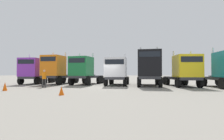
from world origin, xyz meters
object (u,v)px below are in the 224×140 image
Objects in this scene: semi_truck_purple at (34,71)px; semi_truck_black at (149,68)px; semi_truck_yellow at (184,71)px; traffic_cone_mid at (61,91)px; visitor_in_hivis at (44,77)px; semi_truck_orange at (56,70)px; semi_truck_green at (84,70)px; semi_truck_white at (117,71)px; traffic_cone_near at (5,86)px.

semi_truck_black is (15.51, 0.31, 0.28)m from semi_truck_purple.
semi_truck_yellow is 10.91× the size of traffic_cone_mid.
visitor_in_hivis is (-10.22, -4.70, -1.00)m from semi_truck_black.
semi_truck_yellow is 13.22m from traffic_cone_mid.
semi_truck_orange reaches higher than traffic_cone_mid.
semi_truck_orange is at bearing -86.65° from semi_truck_green.
traffic_cone_mid is (-5.15, -9.23, -1.77)m from semi_truck_black.
semi_truck_purple is at bearing -94.47° from semi_truck_black.
semi_truck_white reaches higher than visitor_in_hivis.
traffic_cone_mid is at bearing -34.80° from semi_truck_black.
traffic_cone_near is at bearing 170.43° from traffic_cone_mid.
traffic_cone_near is at bearing 2.80° from semi_truck_orange.
semi_truck_green is at bearing 81.89° from semi_truck_purple.
semi_truck_yellow is 14.89m from visitor_in_hivis.
semi_truck_white is 10.24× the size of traffic_cone_mid.
semi_truck_white is 11.33m from traffic_cone_near.
visitor_in_hivis is (-6.37, -4.95, -0.65)m from semi_truck_white.
semi_truck_orange is 5.25m from visitor_in_hivis.
semi_truck_black is 1.02× the size of semi_truck_yellow.
semi_truck_black reaches higher than visitor_in_hivis.
semi_truck_purple is 7.31m from semi_truck_green.
visitor_in_hivis is at bearing 37.42° from semi_truck_purple.
semi_truck_orange is at bearing 10.50° from visitor_in_hivis.
semi_truck_black reaches higher than semi_truck_yellow.
traffic_cone_near is (-1.07, -3.49, -0.70)m from visitor_in_hivis.
semi_truck_purple is at bearing -94.42° from semi_truck_white.
semi_truck_green is at bearing 89.82° from semi_truck_orange.
visitor_in_hivis is at bearing -21.45° from semi_truck_green.
semi_truck_green reaches higher than visitor_in_hivis.
semi_truck_purple is 9.05m from traffic_cone_near.
semi_truck_black reaches higher than semi_truck_purple.
semi_truck_yellow is at bearing 91.18° from semi_truck_green.
semi_truck_orange reaches higher than semi_truck_white.
semi_truck_yellow reaches higher than visitor_in_hivis.
semi_truck_orange is at bearing -96.07° from semi_truck_white.
semi_truck_green is 4.37m from semi_truck_white.
semi_truck_white is at bearing 82.20° from traffic_cone_mid.
visitor_in_hivis is (5.29, -4.39, -0.72)m from semi_truck_purple.
traffic_cone_mid is at bearing 33.78° from semi_truck_orange.
semi_truck_white is (4.37, -0.05, -0.14)m from semi_truck_green.
semi_truck_orange reaches higher than visitor_in_hivis.
semi_truck_purple is 1.10× the size of semi_truck_green.
semi_truck_green reaches higher than traffic_cone_near.
semi_truck_yellow is (7.57, 0.22, 0.04)m from semi_truck_white.
semi_truck_orange is 3.95m from semi_truck_green.
semi_truck_orange reaches higher than semi_truck_green.
traffic_cone_mid is at bearing -9.57° from traffic_cone_near.
semi_truck_black reaches higher than semi_truck_orange.
semi_truck_yellow is at bearing 79.45° from semi_truck_purple.
semi_truck_yellow reaches higher than traffic_cone_mid.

